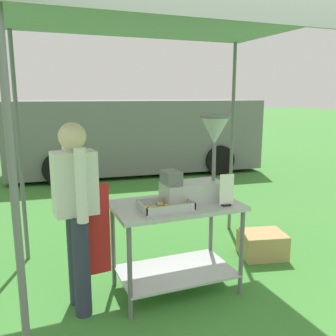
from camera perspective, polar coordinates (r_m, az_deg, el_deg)
ground_plane at (r=8.26m, az=-11.99°, el=-1.57°), size 70.00×70.00×0.00m
stall_canopy at (r=3.32m, az=0.69°, el=21.84°), size 2.81×2.33×2.52m
donut_cart at (r=3.40m, az=1.24°, el=-9.62°), size 1.15×0.69×0.85m
donut_tray at (r=3.16m, az=-0.36°, el=-6.08°), size 0.44×0.30×0.07m
donut_fryer at (r=3.36m, az=4.88°, el=0.02°), size 0.64×0.28×0.79m
menu_sign at (r=3.26m, az=9.17°, el=-3.76°), size 0.13×0.05×0.29m
vendor at (r=3.10m, az=-14.12°, el=-6.17°), size 0.46×0.54×1.61m
supply_crate at (r=4.38m, az=14.56°, el=-11.51°), size 0.56×0.50×0.28m
van_grey at (r=8.76m, az=-5.23°, el=5.21°), size 5.87×2.48×1.69m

